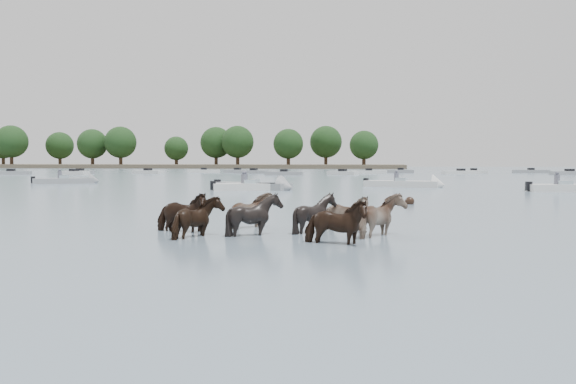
# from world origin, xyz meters

# --- Properties ---
(ground) EXTENTS (400.00, 400.00, 0.00)m
(ground) POSITION_xyz_m (0.00, 0.00, 0.00)
(ground) COLOR slate
(ground) RESTS_ON ground
(shoreline) EXTENTS (160.00, 30.00, 1.00)m
(shoreline) POSITION_xyz_m (-70.00, 150.00, 0.50)
(shoreline) COLOR #4C4233
(shoreline) RESTS_ON ground
(pony_herd) EXTENTS (7.11, 4.14, 1.41)m
(pony_herd) POSITION_xyz_m (1.36, -0.06, 0.41)
(pony_herd) COLOR black
(pony_herd) RESTS_ON ground
(swimming_pony) EXTENTS (0.72, 0.44, 0.44)m
(swimming_pony) POSITION_xyz_m (5.24, 12.02, 0.10)
(swimming_pony) COLOR black
(swimming_pony) RESTS_ON ground
(motorboat_a) EXTENTS (5.62, 3.47, 1.92)m
(motorboat_a) POSITION_xyz_m (-4.22, 23.82, 0.23)
(motorboat_a) COLOR silver
(motorboat_a) RESTS_ON ground
(motorboat_b) EXTENTS (6.50, 3.88, 1.92)m
(motorboat_b) POSITION_xyz_m (-4.37, 24.51, 0.22)
(motorboat_b) COLOR gray
(motorboat_b) RESTS_ON ground
(motorboat_c) EXTENTS (6.30, 2.96, 1.92)m
(motorboat_c) POSITION_xyz_m (6.26, 30.24, 0.22)
(motorboat_c) COLOR silver
(motorboat_c) RESTS_ON ground
(motorboat_d) EXTENTS (5.20, 2.29, 1.92)m
(motorboat_d) POSITION_xyz_m (16.42, 25.21, 0.23)
(motorboat_d) COLOR silver
(motorboat_d) RESTS_ON ground
(motorboat_f) EXTENTS (5.61, 4.07, 1.92)m
(motorboat_f) POSITION_xyz_m (-23.19, 33.15, 0.23)
(motorboat_f) COLOR gray
(motorboat_f) RESTS_ON ground
(distant_flotilla) EXTENTS (104.08, 27.06, 0.93)m
(distant_flotilla) POSITION_xyz_m (0.40, 75.56, 0.26)
(distant_flotilla) COLOR gray
(distant_flotilla) RESTS_ON ground
(treeline) EXTENTS (148.20, 22.65, 12.49)m
(treeline) POSITION_xyz_m (-68.83, 149.36, 7.07)
(treeline) COLOR #382619
(treeline) RESTS_ON ground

